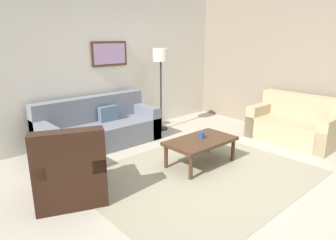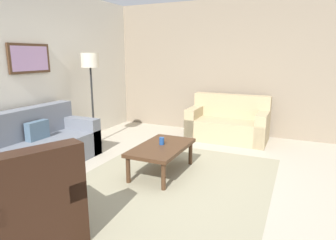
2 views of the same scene
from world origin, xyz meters
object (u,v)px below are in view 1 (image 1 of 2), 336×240
ottoman (69,159)px  cup (202,135)px  couch_loveseat (295,126)px  lamp_standing (161,63)px  coffee_table (201,143)px  armchair_leather (70,176)px  couch_main (98,129)px  framed_artwork (109,54)px

ottoman → cup: (1.69, -1.09, 0.26)m
couch_loveseat → lamp_standing: (-1.41, 2.26, 1.11)m
cup → lamp_standing: size_ratio=0.06×
ottoman → coffee_table: 1.99m
armchair_leather → coffee_table: armchair_leather is taller
couch_main → lamp_standing: 1.86m
cup → lamp_standing: bearing=68.7°
couch_loveseat → ottoman: 4.12m
lamp_standing → couch_loveseat: bearing=-58.0°
framed_artwork → cup: bearing=-84.0°
couch_main → armchair_leather: 1.92m
cup → framed_artwork: 2.51m
armchair_leather → cup: bearing=-9.3°
couch_main → coffee_table: (0.75, -1.85, 0.06)m
couch_loveseat → lamp_standing: bearing=122.0°
ottoman → framed_artwork: framed_artwork is taller
ottoman → coffee_table: (1.64, -1.12, 0.16)m
couch_loveseat → cup: size_ratio=14.61×
ottoman → lamp_standing: lamp_standing is taller
armchair_leather → lamp_standing: bearing=28.1°
lamp_standing → framed_artwork: (-0.93, 0.44, 0.21)m
couch_main → ottoman: bearing=-140.8°
armchair_leather → lamp_standing: 3.26m
couch_main → cup: couch_main is taller
armchair_leather → ottoman: (0.32, 0.76, -0.11)m
couch_main → coffee_table: 1.99m
armchair_leather → cup: (2.01, -0.33, 0.16)m
couch_loveseat → framed_artwork: bearing=130.9°
cup → framed_artwork: (-0.23, 2.22, 1.16)m
ottoman → cup: 2.03m
couch_main → ottoman: size_ratio=3.88×
framed_artwork → lamp_standing: bearing=-25.4°
armchair_leather → cup: 2.04m
couch_main → framed_artwork: size_ratio=2.83×
armchair_leather → lamp_standing: size_ratio=0.61×
couch_main → ottoman: (-0.89, -0.73, -0.10)m
ottoman → framed_artwork: (1.46, 1.12, 1.42)m
cup → coffee_table: bearing=-155.1°
couch_main → armchair_leather: (-1.21, -1.49, 0.01)m
lamp_standing → couch_main: bearing=178.2°
couch_main → couch_loveseat: size_ratio=1.41×
couch_main → armchair_leather: bearing=-129.1°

